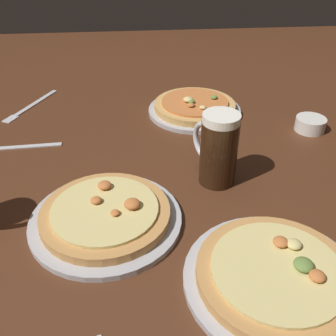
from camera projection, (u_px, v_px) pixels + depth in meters
ground_plane at (168, 181)px, 0.87m from camera, size 2.40×2.40×0.03m
pizza_plate_near at (106, 216)px, 0.73m from camera, size 0.29×0.29×0.05m
pizza_plate_far at (195, 107)px, 1.12m from camera, size 0.27×0.27×0.05m
pizza_plate_side at (276, 276)px, 0.61m from camera, size 0.29×0.29×0.05m
beer_mug_amber at (218, 149)px, 0.81m from camera, size 0.08×0.13×0.16m
ramekin_sauce at (310, 124)px, 1.03m from camera, size 0.08×0.08×0.04m
fork_left at (31, 106)px, 1.16m from camera, size 0.12×0.22×0.01m
fork_spare at (16, 147)px, 0.96m from camera, size 0.21×0.03×0.01m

